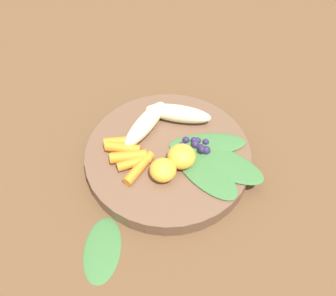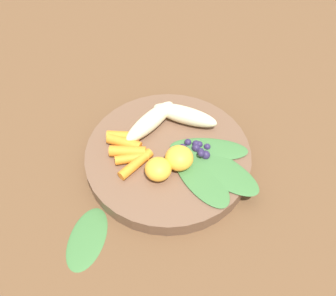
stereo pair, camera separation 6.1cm
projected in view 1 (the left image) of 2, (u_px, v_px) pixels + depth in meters
ground_plane at (168, 162)px, 0.64m from camera, size 2.40×2.40×0.00m
bowl at (168, 157)px, 0.63m from camera, size 0.27×0.27×0.03m
banana_peeled_left at (145, 124)px, 0.64m from camera, size 0.11×0.04×0.03m
banana_peeled_right at (178, 114)px, 0.65m from camera, size 0.07×0.11×0.03m
orange_segment_near at (182, 156)px, 0.59m from camera, size 0.04×0.04×0.03m
orange_segment_far at (163, 170)px, 0.58m from camera, size 0.04×0.04×0.03m
carrot_front at (121, 142)px, 0.62m from camera, size 0.05×0.05×0.02m
carrot_mid_left at (123, 148)px, 0.61m from camera, size 0.04×0.06×0.02m
carrot_mid_right at (128, 157)px, 0.60m from camera, size 0.05×0.05×0.02m
carrot_rear at (134, 163)px, 0.60m from camera, size 0.05×0.04×0.01m
carrot_small at (139, 168)px, 0.59m from camera, size 0.06×0.02×0.02m
blueberry_pile at (195, 145)px, 0.62m from camera, size 0.05×0.05×0.02m
coconut_shred_patch at (215, 162)px, 0.60m from camera, size 0.05×0.05×0.00m
kale_leaf_left at (204, 173)px, 0.59m from camera, size 0.08×0.13×0.00m
kale_leaf_right at (222, 163)px, 0.60m from camera, size 0.07×0.14×0.00m
kale_leaf_rear at (208, 144)px, 0.63m from camera, size 0.12×0.12×0.00m
kale_leaf_stray at (102, 249)px, 0.54m from camera, size 0.11×0.10×0.01m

